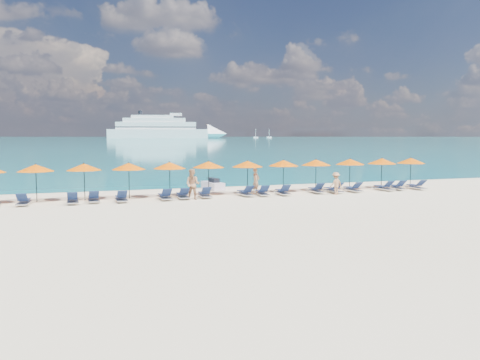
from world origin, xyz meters
name	(u,v)px	position (x,y,z in m)	size (l,w,h in m)	color
ground	(257,207)	(0.00, 0.00, 0.00)	(1400.00, 1400.00, 0.00)	beige
sea	(95,138)	(0.00, 660.00, 0.01)	(1600.00, 1300.00, 0.01)	#1FA9B2
cruise_ship	(169,130)	(83.90, 538.50, 10.22)	(142.60, 52.24, 39.28)	white
sailboat_near	(269,137)	(221.69, 560.77, 1.27)	(6.76, 2.25, 12.40)	white
sailboat_far	(256,137)	(197.00, 544.93, 1.22)	(6.49, 2.16, 11.90)	white
jetski	(213,185)	(-0.24, 8.61, 0.34)	(1.29, 2.41, 0.82)	white
beachgoer_a	(256,181)	(1.89, 5.38, 0.86)	(0.62, 0.41, 1.71)	tan
beachgoer_b	(193,184)	(-2.78, 3.79, 0.95)	(0.92, 0.53, 1.89)	tan
beachgoer_c	(336,183)	(6.76, 3.29, 0.75)	(0.96, 0.45, 1.49)	tan
umbrella_1	(36,168)	(-11.73, 5.61, 2.02)	(2.10, 2.10, 2.28)	black
umbrella_2	(84,167)	(-9.04, 5.64, 2.02)	(2.10, 2.10, 2.28)	black
umbrella_3	(129,166)	(-6.42, 5.49, 2.02)	(2.10, 2.10, 2.28)	black
umbrella_4	(170,165)	(-3.89, 5.47, 2.02)	(2.10, 2.10, 2.28)	black
umbrella_5	(209,165)	(-1.32, 5.61, 2.02)	(2.10, 2.10, 2.28)	black
umbrella_6	(248,164)	(1.30, 5.38, 2.02)	(2.10, 2.10, 2.28)	black
umbrella_7	(283,163)	(3.95, 5.51, 2.02)	(2.10, 2.10, 2.28)	black
umbrella_8	(316,162)	(6.43, 5.52, 2.02)	(2.10, 2.10, 2.28)	black
umbrella_9	(350,162)	(9.17, 5.56, 2.02)	(2.10, 2.10, 2.28)	black
umbrella_10	(382,161)	(11.83, 5.53, 2.02)	(2.10, 2.10, 2.28)	black
umbrella_11	(411,161)	(14.28, 5.37, 2.02)	(2.10, 2.10, 2.28)	black
lounger_2	(24,201)	(-12.30, 4.46, 0.24)	(0.68, 1.72, 0.66)	silver
lounger_3	(73,200)	(-9.70, 4.19, 0.24)	(0.66, 1.71, 0.66)	silver
lounger_4	(94,198)	(-8.55, 4.44, 0.24)	(0.68, 1.72, 0.66)	silver
lounger_5	(121,198)	(-7.00, 4.12, 0.24)	(0.70, 1.73, 0.66)	silver
lounger_6	(165,196)	(-4.41, 4.22, 0.24)	(0.71, 1.73, 0.66)	silver
lounger_7	(183,195)	(-3.29, 4.35, 0.24)	(0.62, 1.70, 0.66)	silver
lounger_8	(205,194)	(-1.88, 4.42, 0.24)	(0.65, 1.71, 0.66)	silver
lounger_9	(245,193)	(0.81, 4.36, 0.24)	(0.77, 1.75, 0.66)	silver
lounger_10	(262,192)	(1.90, 4.19, 0.24)	(0.75, 1.74, 0.66)	silver
lounger_11	(283,192)	(3.33, 4.11, 0.24)	(0.74, 1.74, 0.66)	silver
lounger_12	(316,190)	(5.90, 4.38, 0.24)	(0.75, 1.74, 0.66)	silver
lounger_13	(334,189)	(7.09, 4.15, 0.24)	(0.77, 1.75, 0.66)	silver
lounger_14	(353,189)	(8.60, 4.14, 0.24)	(0.66, 1.71, 0.66)	silver
lounger_15	(384,187)	(11.17, 4.22, 0.24)	(0.72, 1.73, 0.66)	silver
lounger_16	(397,187)	(12.25, 4.24, 0.24)	(0.70, 1.73, 0.66)	silver
lounger_17	(416,186)	(13.80, 4.08, 0.24)	(0.63, 1.70, 0.66)	silver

